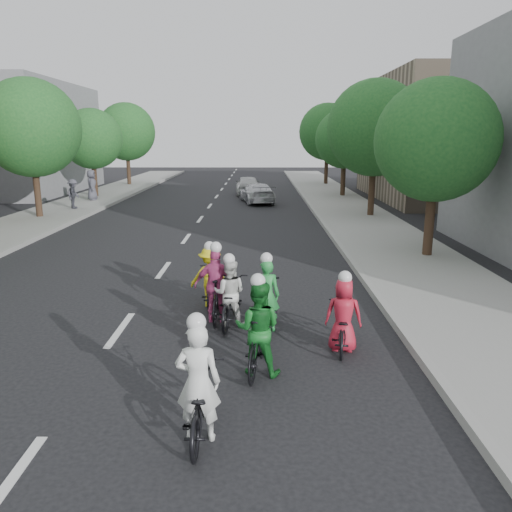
{
  "coord_description": "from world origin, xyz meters",
  "views": [
    {
      "loc": [
        3.03,
        -10.15,
        4.08
      ],
      "look_at": [
        2.94,
        2.75,
        1.0
      ],
      "focal_mm": 35.0,
      "sensor_mm": 36.0,
      "label": 1
    }
  ],
  "objects_px": {
    "cyclist_6": "(230,299)",
    "spectator_0": "(73,194)",
    "cyclist_0": "(210,282)",
    "cyclist_5": "(199,397)",
    "spectator_2": "(92,185)",
    "cyclist_2": "(258,335)",
    "cyclist_4": "(266,301)",
    "cyclist_3": "(343,322)",
    "spectator_1": "(73,195)",
    "cyclist_1": "(217,292)",
    "follow_car_lead": "(257,193)",
    "follow_car_trail": "(248,185)"
  },
  "relations": [
    {
      "from": "follow_car_trail",
      "to": "follow_car_lead",
      "type": "bearing_deg",
      "value": 94.99
    },
    {
      "from": "cyclist_3",
      "to": "spectator_1",
      "type": "height_order",
      "value": "spectator_1"
    },
    {
      "from": "cyclist_3",
      "to": "spectator_0",
      "type": "distance_m",
      "value": 22.49
    },
    {
      "from": "cyclist_6",
      "to": "cyclist_2",
      "type": "bearing_deg",
      "value": 111.67
    },
    {
      "from": "cyclist_6",
      "to": "spectator_2",
      "type": "bearing_deg",
      "value": -58.18
    },
    {
      "from": "cyclist_3",
      "to": "spectator_2",
      "type": "xyz_separation_m",
      "value": [
        -12.36,
        22.74,
        0.54
      ]
    },
    {
      "from": "cyclist_0",
      "to": "cyclist_2",
      "type": "distance_m",
      "value": 3.83
    },
    {
      "from": "cyclist_0",
      "to": "spectator_1",
      "type": "xyz_separation_m",
      "value": [
        -9.29,
        16.14,
        0.31
      ]
    },
    {
      "from": "cyclist_2",
      "to": "spectator_1",
      "type": "bearing_deg",
      "value": -52.67
    },
    {
      "from": "cyclist_4",
      "to": "follow_car_lead",
      "type": "bearing_deg",
      "value": -85.82
    },
    {
      "from": "cyclist_2",
      "to": "cyclist_6",
      "type": "xyz_separation_m",
      "value": [
        -0.63,
        2.35,
        -0.1
      ]
    },
    {
      "from": "cyclist_4",
      "to": "spectator_2",
      "type": "bearing_deg",
      "value": -60.03
    },
    {
      "from": "cyclist_0",
      "to": "cyclist_6",
      "type": "relative_size",
      "value": 0.87
    },
    {
      "from": "cyclist_6",
      "to": "spectator_1",
      "type": "distance_m",
      "value": 20.02
    },
    {
      "from": "cyclist_0",
      "to": "cyclist_4",
      "type": "height_order",
      "value": "cyclist_4"
    },
    {
      "from": "cyclist_4",
      "to": "spectator_1",
      "type": "xyz_separation_m",
      "value": [
        -10.65,
        17.73,
        0.27
      ]
    },
    {
      "from": "cyclist_1",
      "to": "follow_car_trail",
      "type": "bearing_deg",
      "value": -89.1
    },
    {
      "from": "cyclist_0",
      "to": "cyclist_1",
      "type": "distance_m",
      "value": 1.12
    },
    {
      "from": "cyclist_4",
      "to": "cyclist_5",
      "type": "height_order",
      "value": "cyclist_5"
    },
    {
      "from": "spectator_0",
      "to": "spectator_1",
      "type": "height_order",
      "value": "spectator_0"
    },
    {
      "from": "cyclist_3",
      "to": "spectator_2",
      "type": "bearing_deg",
      "value": -51.09
    },
    {
      "from": "cyclist_1",
      "to": "follow_car_lead",
      "type": "height_order",
      "value": "cyclist_1"
    },
    {
      "from": "follow_car_trail",
      "to": "cyclist_0",
      "type": "bearing_deg",
      "value": 85.39
    },
    {
      "from": "cyclist_2",
      "to": "spectator_0",
      "type": "distance_m",
      "value": 22.52
    },
    {
      "from": "cyclist_3",
      "to": "follow_car_lead",
      "type": "bearing_deg",
      "value": -75.05
    },
    {
      "from": "cyclist_6",
      "to": "spectator_0",
      "type": "xyz_separation_m",
      "value": [
        -9.87,
        17.58,
        0.38
      ]
    },
    {
      "from": "cyclist_5",
      "to": "spectator_0",
      "type": "height_order",
      "value": "cyclist_5"
    },
    {
      "from": "follow_car_lead",
      "to": "follow_car_trail",
      "type": "xyz_separation_m",
      "value": [
        -0.69,
        4.49,
        0.07
      ]
    },
    {
      "from": "cyclist_3",
      "to": "follow_car_trail",
      "type": "bearing_deg",
      "value": -74.35
    },
    {
      "from": "cyclist_5",
      "to": "follow_car_trail",
      "type": "bearing_deg",
      "value": -89.17
    },
    {
      "from": "cyclist_0",
      "to": "cyclist_5",
      "type": "distance_m",
      "value": 5.61
    },
    {
      "from": "cyclist_2",
      "to": "cyclist_1",
      "type": "bearing_deg",
      "value": -60.47
    },
    {
      "from": "follow_car_lead",
      "to": "cyclist_4",
      "type": "bearing_deg",
      "value": 79.35
    },
    {
      "from": "cyclist_0",
      "to": "spectator_2",
      "type": "relative_size",
      "value": 0.9
    },
    {
      "from": "cyclist_2",
      "to": "cyclist_6",
      "type": "relative_size",
      "value": 0.93
    },
    {
      "from": "cyclist_1",
      "to": "spectator_1",
      "type": "distance_m",
      "value": 19.7
    },
    {
      "from": "cyclist_1",
      "to": "spectator_1",
      "type": "relative_size",
      "value": 1.23
    },
    {
      "from": "cyclist_4",
      "to": "follow_car_trail",
      "type": "height_order",
      "value": "cyclist_4"
    },
    {
      "from": "cyclist_6",
      "to": "spectator_0",
      "type": "distance_m",
      "value": 20.16
    },
    {
      "from": "spectator_1",
      "to": "spectator_0",
      "type": "bearing_deg",
      "value": -8.17
    },
    {
      "from": "cyclist_4",
      "to": "follow_car_trail",
      "type": "xyz_separation_m",
      "value": [
        -1.0,
        25.96,
        0.07
      ]
    },
    {
      "from": "cyclist_5",
      "to": "spectator_1",
      "type": "bearing_deg",
      "value": -65.22
    },
    {
      "from": "cyclist_2",
      "to": "cyclist_4",
      "type": "xyz_separation_m",
      "value": [
        0.17,
        2.05,
        -0.06
      ]
    },
    {
      "from": "cyclist_5",
      "to": "follow_car_lead",
      "type": "distance_m",
      "value": 25.48
    },
    {
      "from": "spectator_2",
      "to": "cyclist_5",
      "type": "bearing_deg",
      "value": -170.13
    },
    {
      "from": "cyclist_0",
      "to": "spectator_0",
      "type": "bearing_deg",
      "value": -60.7
    },
    {
      "from": "spectator_0",
      "to": "spectator_1",
      "type": "xyz_separation_m",
      "value": [
        0.02,
        -0.14,
        -0.07
      ]
    },
    {
      "from": "cyclist_3",
      "to": "spectator_2",
      "type": "height_order",
      "value": "spectator_2"
    },
    {
      "from": "cyclist_1",
      "to": "spectator_0",
      "type": "relative_size",
      "value": 1.13
    },
    {
      "from": "follow_car_trail",
      "to": "spectator_0",
      "type": "height_order",
      "value": "spectator_0"
    }
  ]
}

